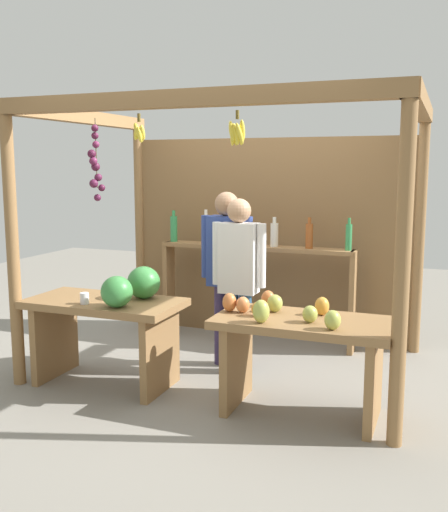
{
  "coord_description": "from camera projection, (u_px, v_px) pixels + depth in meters",
  "views": [
    {
      "loc": [
        1.76,
        -4.75,
        1.79
      ],
      "look_at": [
        0.0,
        -0.21,
        1.04
      ],
      "focal_mm": 40.99,
      "sensor_mm": 36.0,
      "label": 1
    }
  ],
  "objects": [
    {
      "name": "bottle_shelf_unit",
      "position": [
        254.0,
        266.0,
        5.9
      ],
      "size": [
        2.01,
        0.22,
        1.35
      ],
      "color": "olive",
      "rests_on": "ground"
    },
    {
      "name": "fruit_counter_right",
      "position": [
        299.0,
        341.0,
        4.2
      ],
      "size": [
        1.27,
        0.64,
        0.88
      ],
      "color": "olive",
      "rests_on": "ground"
    },
    {
      "name": "vendor_woman",
      "position": [
        239.0,
        271.0,
        4.99
      ],
      "size": [
        0.48,
        0.21,
        1.52
      ],
      "rotation": [
        0.0,
        0.0,
        0.09
      ],
      "color": "#294F72",
      "rests_on": "ground"
    },
    {
      "name": "fruit_counter_left",
      "position": [
        112.0,
        314.0,
        4.75
      ],
      "size": [
        1.27,
        0.69,
        0.98
      ],
      "color": "olive",
      "rests_on": "ground"
    },
    {
      "name": "ground_plane",
      "position": [
        232.0,
        366.0,
        5.28
      ],
      "size": [
        12.0,
        12.0,
        0.0
      ],
      "primitive_type": "plane",
      "color": "gray",
      "rests_on": "ground"
    },
    {
      "name": "market_stall",
      "position": [
        249.0,
        213.0,
        5.51
      ],
      "size": [
        3.13,
        2.18,
        2.31
      ],
      "color": "olive",
      "rests_on": "ground"
    },
    {
      "name": "vendor_man",
      "position": [
        227.0,
        263.0,
        5.19
      ],
      "size": [
        0.48,
        0.21,
        1.57
      ],
      "rotation": [
        0.0,
        0.0,
        0.09
      ],
      "color": "#3E3058",
      "rests_on": "ground"
    }
  ]
}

